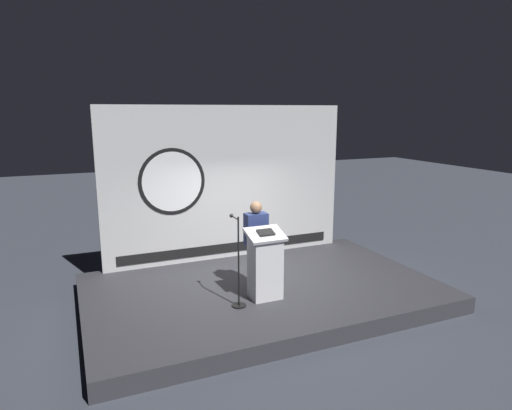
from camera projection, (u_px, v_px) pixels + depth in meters
The scene contains 6 objects.
ground_plane at pixel (262, 300), 8.46m from camera, with size 40.00×40.00×0.00m, color #383D47.
stage_platform at pixel (262, 292), 8.43m from camera, with size 6.40×4.00×0.30m, color #333338.
banner_display at pixel (226, 184), 9.70m from camera, with size 5.40×0.12×3.32m.
podium at pixel (265, 265), 7.72m from camera, with size 0.64×0.49×1.24m.
speaker_person at pixel (256, 244), 8.11m from camera, with size 0.40×0.26×1.63m.
microphone_stand at pixel (238, 275), 7.42m from camera, with size 0.24×0.47×1.54m.
Camera 1 is at (-3.23, -7.22, 3.51)m, focal length 31.47 mm.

